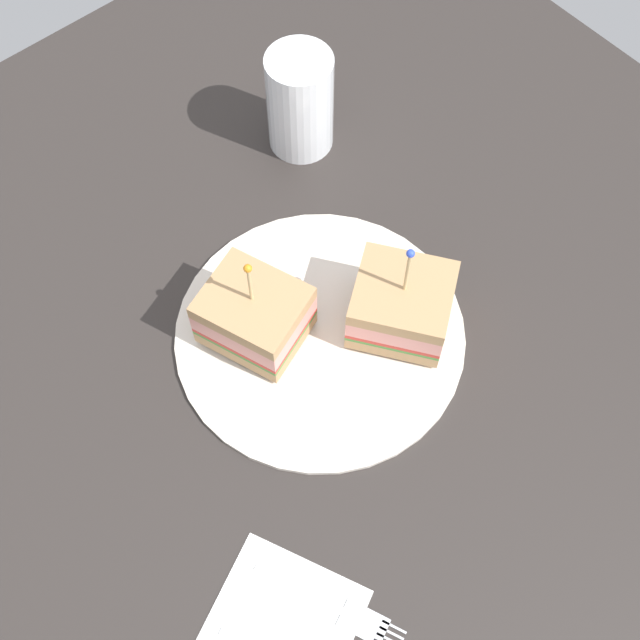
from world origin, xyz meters
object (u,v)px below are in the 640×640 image
object	(u,v)px
sandwich_half_back	(254,315)
fork	(345,613)
plate	(320,333)
napkin	(284,620)
sandwich_half_front	(402,305)
drink_glass	(300,105)

from	to	relation	value
sandwich_half_back	fork	bearing A→B (deg)	66.90
plate	sandwich_half_back	xyz separation A→B (cm)	(4.24, -3.66, 3.32)
sandwich_half_back	napkin	bearing A→B (deg)	56.14
sandwich_half_front	napkin	distance (cm)	27.30
plate	napkin	distance (cm)	24.36
drink_glass	napkin	world-z (taller)	drink_glass
plate	fork	xyz separation A→B (cm)	(13.99, 19.21, -0.28)
fork	sandwich_half_front	bearing A→B (deg)	-142.33
drink_glass	sandwich_half_back	bearing A→B (deg)	40.08
napkin	fork	world-z (taller)	fork
drink_glass	napkin	xyz separation A→B (cm)	(30.98, 34.89, -4.98)
napkin	drink_glass	bearing A→B (deg)	-131.60
sandwich_half_front	drink_glass	world-z (taller)	sandwich_half_front
napkin	fork	size ratio (longest dim) A/B	0.89
drink_glass	fork	world-z (taller)	drink_glass
fork	plate	bearing A→B (deg)	-126.07
sandwich_half_front	drink_glass	size ratio (longest dim) A/B	1.04
sandwich_half_front	sandwich_half_back	size ratio (longest dim) A/B	1.05
drink_glass	fork	bearing A→B (deg)	54.10
plate	napkin	xyz separation A→B (cm)	(17.83, 16.60, -0.38)
napkin	sandwich_half_back	bearing A→B (deg)	-123.86
sandwich_half_front	drink_glass	distance (cm)	23.23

